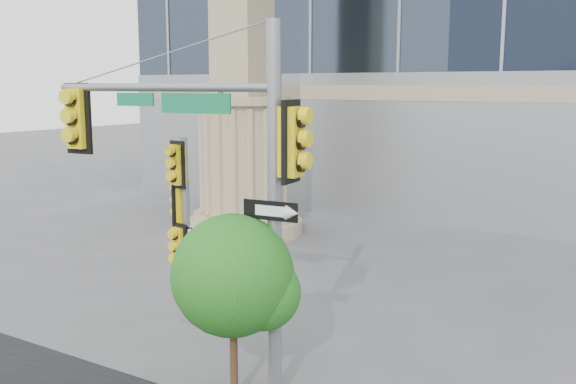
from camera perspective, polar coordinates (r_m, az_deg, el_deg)
The scene contains 5 objects.
ground at distance 14.05m, azimuth -5.37°, elevation -13.65°, with size 120.00×120.00×0.00m, color #545456.
monument at distance 23.72m, azimuth -4.07°, elevation 9.49°, with size 4.40×4.40×16.60m.
main_signal_pole at distance 11.29m, azimuth -6.58°, elevation 2.08°, with size 5.10×0.95×6.56m.
secondary_signal_pole at distance 15.02m, azimuth -9.46°, elevation -2.02°, with size 0.75×0.65×4.34m.
street_tree at distance 11.07m, azimuth -4.71°, elevation -7.85°, with size 2.16×2.11×3.37m.
Camera 1 is at (7.83, -10.27, 5.51)m, focal length 40.00 mm.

